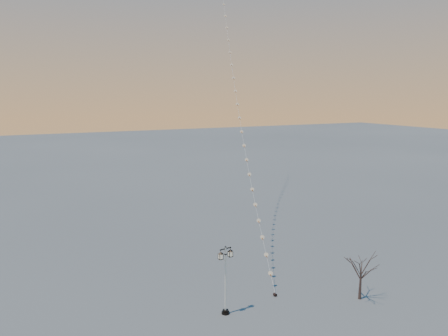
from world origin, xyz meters
TOP-DOWN VIEW (x-y plane):
  - ground at (0.00, 0.00)m, footprint 300.00×300.00m
  - street_lamp at (-2.95, 1.27)m, footprint 1.18×0.55m
  - bare_tree at (6.56, -1.04)m, footprint 2.07×2.07m
  - kite_train at (8.28, 21.25)m, footprint 14.37×39.14m

SIDE VIEW (x-z plane):
  - ground at x=0.00m, z-range 0.00..0.00m
  - bare_tree at x=6.56m, z-range 0.67..4.11m
  - street_lamp at x=-2.95m, z-range 0.25..4.94m
  - kite_train at x=8.28m, z-range -0.07..36.93m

